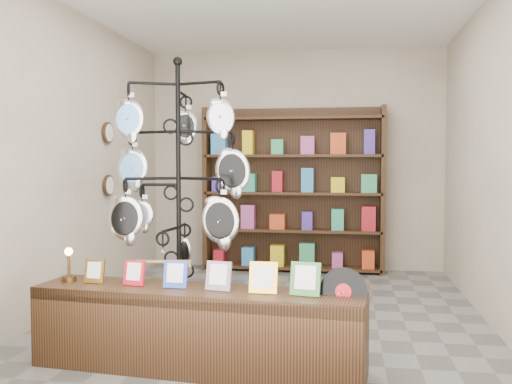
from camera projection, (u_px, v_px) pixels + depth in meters
ground at (270, 315)px, 5.46m from camera, size 5.00×5.00×0.00m
room_envelope at (270, 121)px, 5.37m from camera, size 5.00×5.00×5.00m
display_tree at (178, 179)px, 4.58m from camera, size 1.18×1.04×2.31m
front_shelf at (197, 329)px, 4.00m from camera, size 2.39×0.71×0.83m
back_shelving at (293, 195)px, 7.67m from camera, size 2.42×0.36×2.20m
wall_clocks at (108, 159)px, 6.49m from camera, size 0.03×0.24×0.84m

